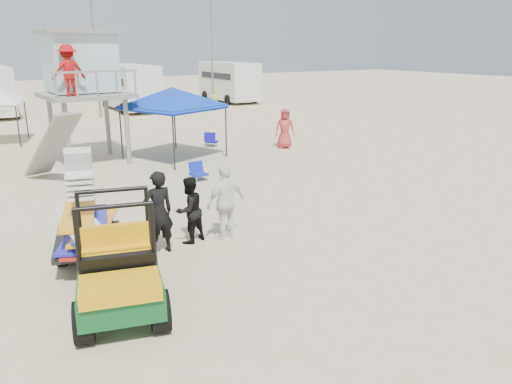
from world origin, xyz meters
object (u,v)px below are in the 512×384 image
surf_trailer (86,223)px  man_left (158,213)px  utility_cart (117,259)px  canopy_blue (172,91)px  lifeguard_tower (80,68)px

surf_trailer → man_left: bearing=-11.2°
utility_cart → surf_trailer: surf_trailer is taller
utility_cart → canopy_blue: 12.69m
utility_cart → man_left: bearing=53.2°
lifeguard_tower → man_left: bearing=-94.6°
surf_trailer → lifeguard_tower: size_ratio=0.53×
surf_trailer → lifeguard_tower: (2.34, 10.06, 2.83)m
surf_trailer → utility_cart: bearing=-90.2°
surf_trailer → lifeguard_tower: 10.71m
lifeguard_tower → canopy_blue: 3.62m
utility_cart → canopy_blue: canopy_blue is taller
man_left → lifeguard_tower: size_ratio=0.38×
utility_cart → surf_trailer: bearing=89.8°
man_left → lifeguard_tower: lifeguard_tower is taller
utility_cart → man_left: size_ratio=1.54×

